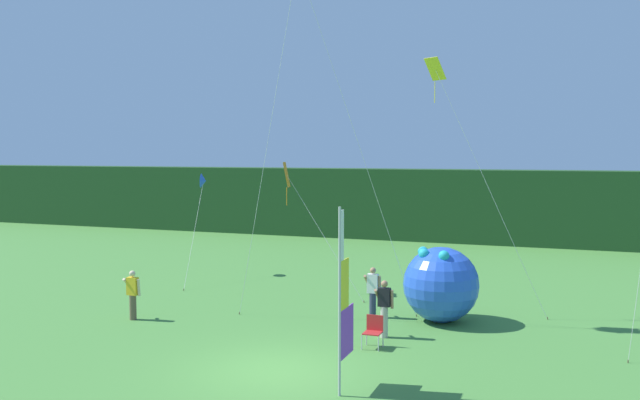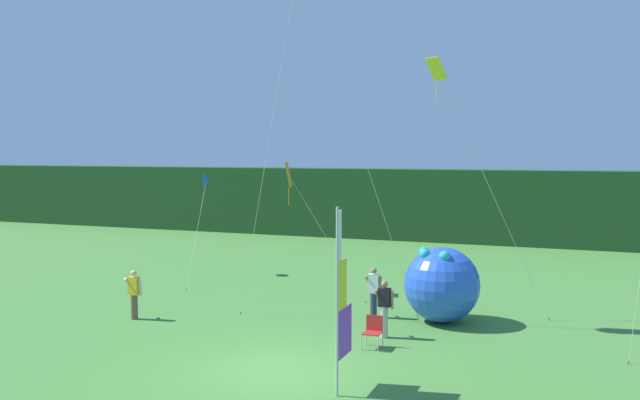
# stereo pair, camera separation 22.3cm
# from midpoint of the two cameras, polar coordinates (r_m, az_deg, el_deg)

# --- Properties ---
(ground_plane) EXTENTS (120.00, 120.00, 0.00)m
(ground_plane) POSITION_cam_midpoint_polar(r_m,az_deg,el_deg) (17.36, -4.21, -14.25)
(ground_plane) COLOR #478438
(distant_treeline) EXTENTS (80.00, 2.40, 4.38)m
(distant_treeline) POSITION_cam_midpoint_polar(r_m,az_deg,el_deg) (41.63, 10.80, -0.45)
(distant_treeline) COLOR #1E421E
(distant_treeline) RESTS_ON ground
(banner_flag) EXTENTS (0.06, 1.03, 4.27)m
(banner_flag) POSITION_cam_midpoint_polar(r_m,az_deg,el_deg) (15.34, 1.61, -8.78)
(banner_flag) COLOR #B7B7BC
(banner_flag) RESTS_ON ground
(person_near_banner) EXTENTS (0.55, 0.48, 1.70)m
(person_near_banner) POSITION_cam_midpoint_polar(r_m,az_deg,el_deg) (20.03, 5.17, -9.05)
(person_near_banner) COLOR #B7B2A3
(person_near_banner) RESTS_ON ground
(person_mid_field) EXTENTS (0.55, 0.48, 1.67)m
(person_mid_field) POSITION_cam_midpoint_polar(r_m,az_deg,el_deg) (22.34, 4.23, -7.71)
(person_mid_field) COLOR #2D334C
(person_mid_field) RESTS_ON ground
(person_far_left) EXTENTS (0.55, 0.48, 1.62)m
(person_far_left) POSITION_cam_midpoint_polar(r_m,az_deg,el_deg) (22.87, -15.91, -7.66)
(person_far_left) COLOR brown
(person_far_left) RESTS_ON ground
(inflatable_balloon) EXTENTS (2.42, 2.42, 2.42)m
(inflatable_balloon) POSITION_cam_midpoint_polar(r_m,az_deg,el_deg) (21.98, 9.96, -7.08)
(inflatable_balloon) COLOR blue
(inflatable_balloon) RESTS_ON ground
(folding_chair) EXTENTS (0.51, 0.51, 0.89)m
(folding_chair) POSITION_cam_midpoint_polar(r_m,az_deg,el_deg) (19.12, 4.23, -10.91)
(folding_chair) COLOR #BCBCC1
(folding_chair) RESTS_ON ground
(kite_orange_diamond_1) EXTENTS (3.60, 1.22, 5.07)m
(kite_orange_diamond_1) POSITION_cam_midpoint_polar(r_m,az_deg,el_deg) (25.90, -2.90, 1.79)
(kite_orange_diamond_1) COLOR brown
(kite_orange_diamond_1) RESTS_ON ground
(kite_yellow_diamond_2) EXTENTS (4.12, 0.72, 8.58)m
(kite_yellow_diamond_2) POSITION_cam_midpoint_polar(r_m,az_deg,el_deg) (22.90, 10.05, 9.63)
(kite_yellow_diamond_2) COLOR brown
(kite_yellow_diamond_2) RESTS_ON ground
(kite_blue_delta_3) EXTENTS (1.44, 4.03, 4.50)m
(kite_blue_delta_3) POSITION_cam_midpoint_polar(r_m,az_deg,el_deg) (30.38, -10.10, 1.58)
(kite_blue_delta_3) COLOR brown
(kite_blue_delta_3) RESTS_ON ground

